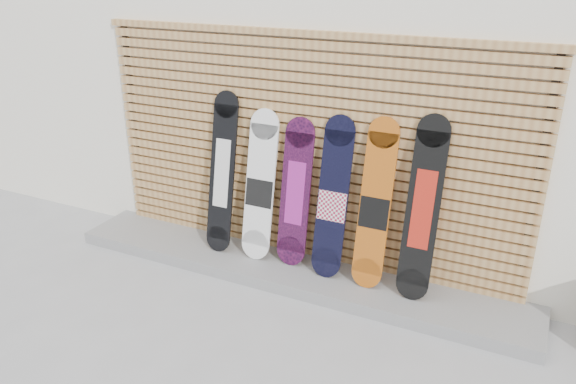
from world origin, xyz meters
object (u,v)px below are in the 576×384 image
Objects in this scene: snowboard_1 at (260,187)px; snowboard_4 at (375,206)px; snowboard_5 at (423,210)px; snowboard_3 at (333,199)px; snowboard_2 at (295,193)px; snowboard_0 at (222,173)px.

snowboard_4 is (1.15, -0.01, 0.03)m from snowboard_1.
snowboard_1 is at bearing 179.40° from snowboard_5.
snowboard_5 is (0.42, -0.00, 0.05)m from snowboard_4.
snowboard_1 is 0.75m from snowboard_3.
snowboard_3 is at bearing -4.88° from snowboard_2.
snowboard_1 is 1.57m from snowboard_5.
snowboard_4 is at bearing -0.49° from snowboard_3.
snowboard_4 is at bearing 179.35° from snowboard_5.
snowboard_0 is 1.05× the size of snowboard_4.
snowboard_3 is at bearing 179.51° from snowboard_4.
snowboard_1 is 0.92× the size of snowboard_5.
snowboard_5 is at bearing -0.18° from snowboard_0.
snowboard_3 reaches higher than snowboard_1.
snowboard_5 reaches higher than snowboard_3.
snowboard_2 is at bearing 178.03° from snowboard_5.
snowboard_2 is 1.20m from snowboard_5.
snowboard_4 reaches higher than snowboard_3.
snowboard_2 is 0.39m from snowboard_3.
snowboard_1 is at bearing -176.11° from snowboard_2.
snowboard_2 is (0.78, 0.04, -0.08)m from snowboard_0.
snowboard_5 is (1.20, -0.04, 0.08)m from snowboard_2.
snowboard_0 is 1.56m from snowboard_4.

